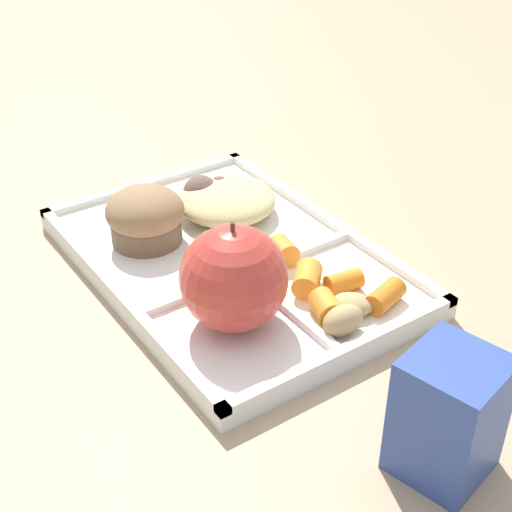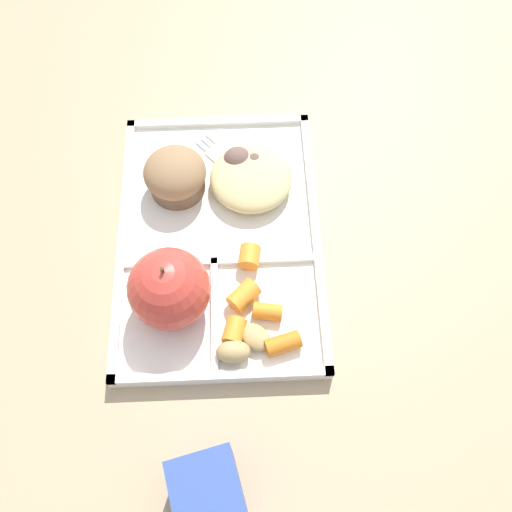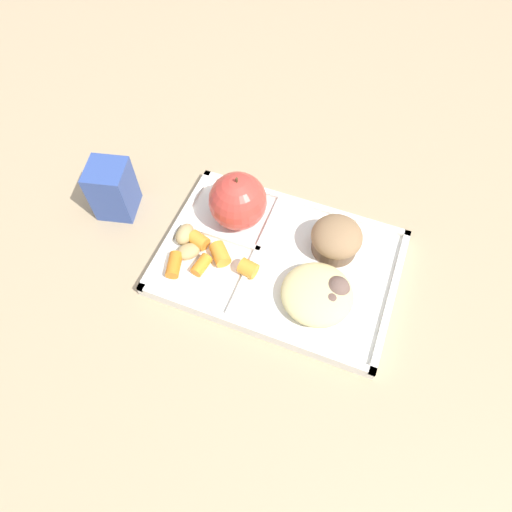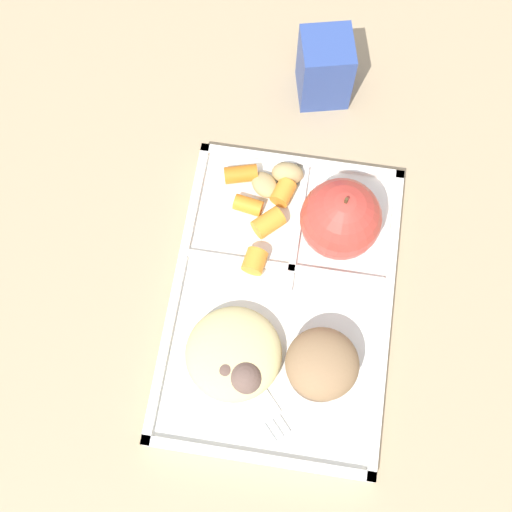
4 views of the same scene
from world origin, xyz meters
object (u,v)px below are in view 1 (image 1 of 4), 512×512
(green_apple, at_px, (234,278))
(bran_muffin, at_px, (145,216))
(lunch_tray, at_px, (231,263))
(milk_carton, at_px, (448,416))
(plastic_fork, at_px, (192,207))

(green_apple, height_order, bran_muffin, green_apple)
(lunch_tray, height_order, milk_carton, milk_carton)
(lunch_tray, relative_size, plastic_fork, 3.02)
(lunch_tray, distance_m, plastic_fork, 0.10)
(lunch_tray, xyz_separation_m, milk_carton, (-0.28, 0.01, 0.04))
(bran_muffin, xyz_separation_m, milk_carton, (-0.35, -0.04, 0.01))
(lunch_tray, distance_m, green_apple, 0.11)
(bran_muffin, distance_m, milk_carton, 0.35)
(lunch_tray, bearing_deg, milk_carton, 177.78)
(lunch_tray, relative_size, green_apple, 3.63)
(green_apple, distance_m, plastic_fork, 0.20)
(green_apple, distance_m, milk_carton, 0.20)
(lunch_tray, xyz_separation_m, bran_muffin, (0.07, 0.05, 0.03))
(green_apple, height_order, plastic_fork, green_apple)
(plastic_fork, distance_m, milk_carton, 0.38)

